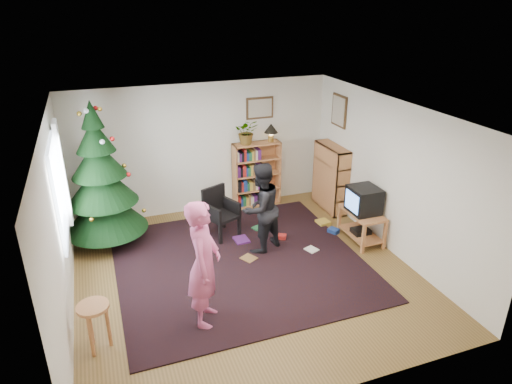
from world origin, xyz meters
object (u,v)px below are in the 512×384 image
object	(u,v)px
tv_stand	(362,223)
person_by_chair	(261,208)
armchair	(220,210)
stool	(94,315)
table_lamp	(271,129)
person_standing	(204,264)
bookshelf_back	(257,173)
bookshelf_right	(331,177)
potted_plant	(247,132)
christmas_tree	(102,187)
picture_back	(260,108)
picture_right	(339,111)
crt_tv	(364,200)

from	to	relation	value
tv_stand	person_by_chair	distance (m)	1.83
armchair	person_by_chair	xyz separation A→B (m)	(0.48, -0.76, 0.29)
tv_stand	stool	world-z (taller)	stool
armchair	table_lamp	world-z (taller)	table_lamp
armchair	person_standing	xyz separation A→B (m)	(-0.83, -2.22, 0.39)
stool	table_lamp	bearing A→B (deg)	42.73
bookshelf_back	bookshelf_right	distance (m)	1.47
armchair	potted_plant	distance (m)	1.68
christmas_tree	person_by_chair	xyz separation A→B (m)	(2.38, -1.13, -0.27)
picture_back	bookshelf_right	bearing A→B (deg)	-34.31
picture_right	picture_back	bearing A→B (deg)	151.31
christmas_tree	table_lamp	distance (m)	3.35
picture_right	crt_tv	bearing A→B (deg)	-100.04
christmas_tree	table_lamp	size ratio (longest dim) A/B	6.91
picture_back	stool	xyz separation A→B (m)	(-3.35, -3.40, -1.46)
stool	table_lamp	xyz separation A→B (m)	(3.54, 3.27, 1.06)
tv_stand	person_standing	size ratio (longest dim) A/B	0.49
tv_stand	armchair	world-z (taller)	armchair
christmas_tree	bookshelf_right	xyz separation A→B (m)	(4.25, -0.06, -0.37)
picture_right	armchair	size ratio (longest dim) A/B	0.67
bookshelf_back	person_standing	size ratio (longest dim) A/B	0.75
bookshelf_right	table_lamp	bearing A→B (deg)	56.01
tv_stand	crt_tv	size ratio (longest dim) A/B	1.68
christmas_tree	bookshelf_back	xyz separation A→B (m)	(2.95, 0.62, -0.37)
picture_back	person_standing	distance (m)	4.04
tv_stand	crt_tv	distance (m)	0.45
person_standing	person_by_chair	xyz separation A→B (m)	(1.31, 1.46, -0.09)
bookshelf_right	person_by_chair	xyz separation A→B (m)	(-1.87, -1.07, 0.10)
picture_right	person_by_chair	xyz separation A→B (m)	(-2.01, -1.16, -1.18)
picture_right	tv_stand	bearing A→B (deg)	-99.93
stool	potted_plant	size ratio (longest dim) A/B	1.28
person_by_chair	table_lamp	size ratio (longest dim) A/B	4.27
person_by_chair	stool	bearing A→B (deg)	4.35
armchair	potted_plant	xyz separation A→B (m)	(0.85, 0.99, 1.07)
person_standing	tv_stand	bearing A→B (deg)	-45.69
christmas_tree	bookshelf_back	size ratio (longest dim) A/B	1.91
bookshelf_right	crt_tv	size ratio (longest dim) A/B	2.56
crt_tv	stool	world-z (taller)	crt_tv
stool	table_lamp	size ratio (longest dim) A/B	1.75
christmas_tree	person_by_chair	distance (m)	2.65
table_lamp	bookshelf_right	bearing A→B (deg)	-33.99
picture_right	crt_tv	size ratio (longest dim) A/B	1.18
picture_right	crt_tv	world-z (taller)	picture_right
picture_back	crt_tv	size ratio (longest dim) A/B	1.08
tv_stand	stool	distance (m)	4.59
potted_plant	tv_stand	bearing A→B (deg)	-55.93
picture_back	potted_plant	xyz separation A→B (m)	(-0.31, -0.14, -0.41)
bookshelf_back	christmas_tree	bearing A→B (deg)	-168.23
bookshelf_right	stool	size ratio (longest dim) A/B	2.07
stool	potted_plant	bearing A→B (deg)	47.10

